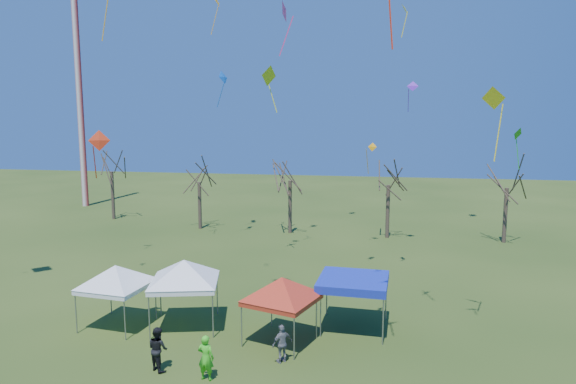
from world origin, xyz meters
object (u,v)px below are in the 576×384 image
tent_white_west (115,269)px  tree_4 (508,168)px  radio_mast (80,96)px  tree_3 (389,166)px  tree_2 (290,162)px  tent_red (282,282)px  person_grey (282,344)px  tree_1 (199,165)px  person_dark (158,349)px  tent_blue (353,282)px  person_green (206,358)px  tree_0 (111,154)px  tent_white_mid (184,264)px

tent_white_west → tree_4: bearing=43.5°
radio_mast → tree_3: (34.03, -9.96, -6.42)m
tree_2 → tree_3: tree_2 is taller
tent_red → person_grey: 2.81m
tree_4 → tent_white_west: size_ratio=1.99×
radio_mast → tent_white_west: radio_mast is taller
tent_white_west → tent_red: (8.20, -0.33, -0.02)m
tree_4 → tent_white_west: 31.03m
tree_1 → tree_4: (26.12, -0.65, 0.27)m
person_dark → person_grey: (4.77, 1.52, -0.08)m
tent_blue → person_grey: tent_blue is taller
tent_red → person_green: tent_red is taller
tree_0 → person_green: size_ratio=4.69×
tree_4 → tent_blue: bearing=-119.7°
tree_0 → tree_4: tree_0 is taller
tree_2 → tent_red: (3.52, -21.94, -3.47)m
tent_white_west → tree_0: bearing=119.3°
tree_1 → tree_3: bearing=-2.1°
tree_3 → person_dark: tree_3 is taller
tree_4 → person_grey: (-13.82, -23.49, -5.25)m
tree_2 → person_dark: size_ratio=4.58×
tree_0 → tent_white_mid: bearing=-54.7°
radio_mast → person_grey: radio_mast is taller
person_green → person_dark: person_green is taller
tree_0 → tent_white_mid: tree_0 is taller
tent_white_west → person_grey: size_ratio=2.44×
tree_0 → person_green: (19.76, -28.80, -5.59)m
tree_3 → tree_4: 9.32m
tent_red → tree_2: bearing=99.1°
tree_2 → tent_blue: (6.58, -19.90, -3.97)m
tree_1 → tree_3: (16.80, -0.60, 0.29)m
tree_4 → tent_white_mid: size_ratio=1.87×
tree_2 → person_green: bearing=-87.2°
tent_white_mid → person_grey: size_ratio=2.60×
person_grey → tree_4: bearing=-164.2°
person_grey → tent_blue: bearing=-167.7°
tent_red → tent_blue: 3.71m
tent_red → person_grey: (0.38, -1.93, -2.01)m
radio_mast → person_grey: size_ratio=15.38×
tree_2 → person_grey: 24.80m
tree_0 → tree_4: size_ratio=1.07×
tree_4 → tree_1: bearing=178.6°
tent_red → tent_blue: (3.06, 2.03, -0.50)m
tree_2 → person_green: (1.28, -25.80, -5.39)m
tent_red → tree_0: bearing=131.4°
tree_4 → radio_mast: bearing=167.0°
tree_4 → tent_white_west: tree_4 is taller
radio_mast → tree_1: 20.72m
tent_blue → person_grey: size_ratio=2.07×
tree_0 → tent_red: tree_0 is taller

